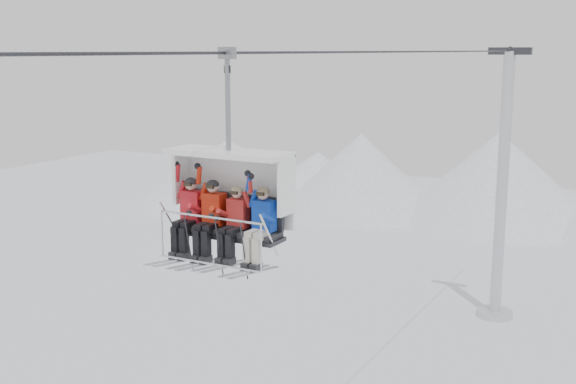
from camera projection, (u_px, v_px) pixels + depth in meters
The scene contains 8 objects.
ridgeline at pixel (537, 192), 54.26m from camera, with size 72.00×21.00×7.00m.
lift_tower_right at pixel (501, 206), 35.69m from camera, with size 2.00×1.80×13.48m.
haul_cable at pixel (288, 52), 15.30m from camera, with size 0.06×0.06×50.00m, color #2B2B30.
chairlift_carrier at pixel (233, 191), 13.90m from camera, with size 2.43×1.17×3.98m.
skier_far_left at pixel (189, 213), 14.12m from camera, with size 0.42×1.69×1.65m.
skier_center_left at pixel (211, 216), 13.87m from camera, with size 0.42×1.69×1.65m.
skier_center_right at pixel (235, 221), 13.61m from camera, with size 0.38×1.69×1.53m.
skier_far_right at pixel (261, 223), 13.34m from camera, with size 0.40×1.69×1.59m.
Camera 1 is at (7.48, -13.67, 13.36)m, focal length 45.00 mm.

